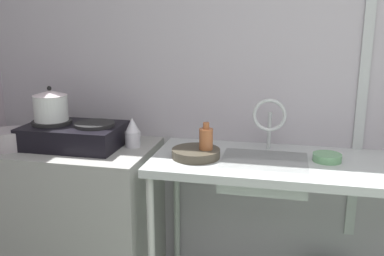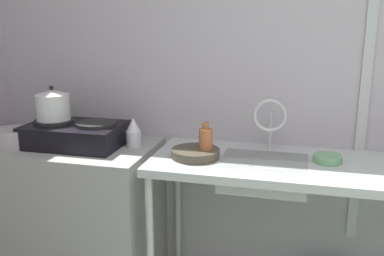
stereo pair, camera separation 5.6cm
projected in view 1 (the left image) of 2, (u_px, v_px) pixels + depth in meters
name	position (u px, v px, depth m)	size (l,w,h in m)	color
wall_back	(370.00, 77.00, 2.19)	(5.04, 0.10, 2.47)	#A19DA2
wall_metal_strip	(366.00, 53.00, 2.12)	(0.05, 0.01, 1.97)	#A8AEAC
counter_concrete	(71.00, 219.00, 2.40)	(0.94, 0.56, 0.86)	gray
counter_sink	(324.00, 176.00, 2.03)	(1.66, 0.56, 0.86)	#A8AEAC
stove	(74.00, 135.00, 2.27)	(0.51, 0.34, 0.14)	black
pot_on_left_burner	(51.00, 106.00, 2.26)	(0.18, 0.18, 0.19)	silver
pot_beside_stove	(10.00, 139.00, 2.24)	(0.20, 0.20, 0.10)	#999194
percolator	(133.00, 133.00, 2.26)	(0.08, 0.08, 0.16)	#B9B8BF
sink_basin	(264.00, 172.00, 2.08)	(0.41, 0.32, 0.13)	#A8AEAC
faucet	(269.00, 117.00, 2.14)	(0.17, 0.09, 0.28)	#A8AEAC
frying_pan	(196.00, 153.00, 2.09)	(0.24, 0.24, 0.04)	#3E382B
small_bowl_on_drainboard	(327.00, 158.00, 2.04)	(0.14, 0.14, 0.04)	#5F9564
bottle_by_sink	(206.00, 142.00, 2.08)	(0.07, 0.07, 0.18)	#95542E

